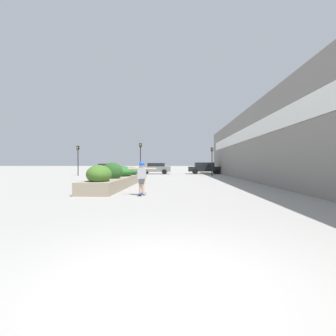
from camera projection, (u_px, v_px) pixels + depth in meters
name	position (u px, v px, depth m)	size (l,w,h in m)	color
ground_plane	(167.00, 284.00, 3.12)	(300.00, 300.00, 0.00)	gray
building_wall_right	(260.00, 142.00, 19.32)	(0.67, 45.48, 6.04)	gray
planter_box	(121.00, 177.00, 17.39)	(1.67, 12.00, 1.49)	gray
skateboard	(142.00, 194.00, 11.74)	(0.35, 0.68, 0.10)	navy
skateboarder	(142.00, 174.00, 11.73)	(1.33, 0.37, 1.43)	tan
car_leftmost	(259.00, 168.00, 38.15)	(4.19, 1.95, 1.57)	maroon
car_center_left	(155.00, 168.00, 35.93)	(4.22, 1.84, 1.51)	slate
car_center_right	(205.00, 168.00, 36.27)	(4.75, 2.04, 1.58)	black
car_rightmost	(108.00, 168.00, 38.59)	(3.93, 1.95, 1.42)	slate
traffic_light_left	(140.00, 154.00, 30.84)	(0.28, 0.30, 3.84)	black
traffic_light_right	(212.00, 156.00, 30.96)	(0.28, 0.30, 3.35)	black
traffic_light_far_left	(78.00, 155.00, 31.20)	(0.28, 0.30, 3.55)	black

